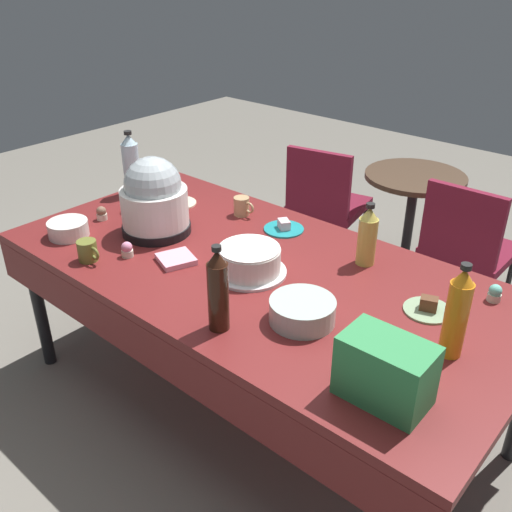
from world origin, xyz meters
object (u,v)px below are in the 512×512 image
(glass_salad_bowl, at_px, (302,311))
(cupcake_vanilla, at_px, (160,182))
(slow_cooker, at_px, (154,199))
(dessert_plate_cream, at_px, (178,202))
(frosted_layer_cake, at_px, (249,261))
(cupcake_lemon, at_px, (128,206))
(soda_bottle_orange_juice, at_px, (457,313))
(round_cafe_table, at_px, (411,208))
(maroon_chair_left, at_px, (325,200))
(soda_bottle_cola, at_px, (218,291))
(ceramic_snack_bowl, at_px, (68,229))
(soda_bottle_water, at_px, (131,165))
(dessert_plate_sage, at_px, (428,308))
(coffee_mug_tan, at_px, (242,206))
(dessert_plate_teal, at_px, (284,228))
(soda_carton, at_px, (385,371))
(coffee_mug_olive, at_px, (88,251))
(maroon_chair_right, at_px, (466,244))
(cupcake_rose, at_px, (102,213))
(potluck_table, at_px, (256,279))
(cupcake_cocoa, at_px, (127,250))
(soda_bottle_ginger_ale, at_px, (367,236))
(cupcake_berry, at_px, (495,293))

(glass_salad_bowl, distance_m, cupcake_vanilla, 1.45)
(slow_cooker, bearing_deg, dessert_plate_cream, 120.90)
(frosted_layer_cake, relative_size, cupcake_lemon, 4.47)
(soda_bottle_orange_juice, xyz_separation_m, round_cafe_table, (-0.90, 1.53, -0.41))
(glass_salad_bowl, bearing_deg, maroon_chair_left, 121.83)
(cupcake_lemon, height_order, soda_bottle_cola, soda_bottle_cola)
(ceramic_snack_bowl, xyz_separation_m, soda_bottle_cola, (1.02, -0.06, 0.11))
(cupcake_vanilla, distance_m, soda_bottle_cola, 1.38)
(slow_cooker, bearing_deg, soda_bottle_water, 153.52)
(dessert_plate_sage, bearing_deg, coffee_mug_tan, 170.32)
(dessert_plate_teal, xyz_separation_m, soda_carton, (0.92, -0.69, 0.09))
(coffee_mug_olive, bearing_deg, maroon_chair_right, 60.48)
(cupcake_lemon, relative_size, soda_bottle_orange_juice, 0.20)
(cupcake_vanilla, height_order, soda_bottle_cola, soda_bottle_cola)
(soda_bottle_water, height_order, maroon_chair_right, soda_bottle_water)
(cupcake_rose, xyz_separation_m, soda_carton, (1.66, -0.20, 0.07))
(cupcake_lemon, height_order, maroon_chair_right, maroon_chair_right)
(maroon_chair_right, bearing_deg, cupcake_lemon, -133.99)
(coffee_mug_olive, bearing_deg, potluck_table, 36.71)
(cupcake_rose, xyz_separation_m, maroon_chair_left, (0.33, 1.42, -0.29))
(soda_carton, bearing_deg, dessert_plate_cream, 158.53)
(frosted_layer_cake, relative_size, cupcake_vanilla, 4.47)
(cupcake_cocoa, xyz_separation_m, soda_bottle_cola, (0.66, -0.11, 0.12))
(ceramic_snack_bowl, bearing_deg, dessert_plate_sage, 18.57)
(coffee_mug_tan, bearing_deg, maroon_chair_left, 98.67)
(cupcake_vanilla, relative_size, soda_bottle_water, 0.20)
(slow_cooker, distance_m, dessert_plate_sage, 1.27)
(potluck_table, height_order, cupcake_rose, cupcake_rose)
(cupcake_cocoa, relative_size, cupcake_lemon, 1.00)
(slow_cooker, distance_m, cupcake_vanilla, 0.58)
(ceramic_snack_bowl, xyz_separation_m, soda_bottle_ginger_ale, (1.15, 0.67, 0.09))
(soda_bottle_ginger_ale, bearing_deg, potluck_table, -134.83)
(cupcake_rose, relative_size, maroon_chair_right, 0.08)
(cupcake_berry, bearing_deg, soda_bottle_water, -173.31)
(coffee_mug_tan, bearing_deg, soda_carton, -30.27)
(dessert_plate_cream, relative_size, coffee_mug_olive, 1.50)
(cupcake_rose, distance_m, round_cafe_table, 1.86)
(dessert_plate_teal, xyz_separation_m, cupcake_cocoa, (-0.34, -0.64, 0.02))
(ceramic_snack_bowl, relative_size, coffee_mug_tan, 1.54)
(soda_bottle_orange_juice, bearing_deg, glass_salad_bowl, -160.23)
(soda_bottle_ginger_ale, bearing_deg, cupcake_vanilla, -179.91)
(potluck_table, xyz_separation_m, cupcake_lemon, (-0.84, -0.00, 0.09))
(potluck_table, relative_size, soda_bottle_orange_juice, 6.63)
(soda_bottle_water, bearing_deg, cupcake_rose, -64.24)
(dessert_plate_cream, relative_size, round_cafe_table, 0.25)
(coffee_mug_olive, xyz_separation_m, round_cafe_table, (0.52, 1.93, -0.30))
(cupcake_cocoa, bearing_deg, soda_bottle_water, 139.61)
(potluck_table, distance_m, round_cafe_table, 1.52)
(cupcake_berry, relative_size, maroon_chair_right, 0.08)
(dessert_plate_sage, distance_m, maroon_chair_right, 1.19)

